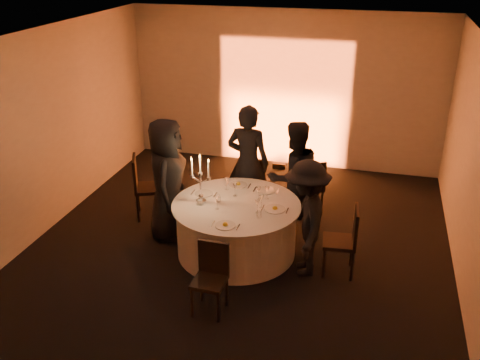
% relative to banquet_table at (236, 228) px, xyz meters
% --- Properties ---
extents(floor, '(7.00, 7.00, 0.00)m').
position_rel_banquet_table_xyz_m(floor, '(0.00, 0.00, -0.38)').
color(floor, black).
rests_on(floor, ground).
extents(ceiling, '(7.00, 7.00, 0.00)m').
position_rel_banquet_table_xyz_m(ceiling, '(0.00, 0.00, 2.62)').
color(ceiling, silver).
rests_on(ceiling, wall_back).
extents(wall_back, '(7.00, 0.00, 7.00)m').
position_rel_banquet_table_xyz_m(wall_back, '(0.00, 3.50, 1.12)').
color(wall_back, '#B6B0A9').
rests_on(wall_back, floor).
extents(wall_front, '(7.00, 0.00, 7.00)m').
position_rel_banquet_table_xyz_m(wall_front, '(0.00, -3.50, 1.12)').
color(wall_front, '#B6B0A9').
rests_on(wall_front, floor).
extents(wall_left, '(0.00, 7.00, 7.00)m').
position_rel_banquet_table_xyz_m(wall_left, '(-3.00, 0.00, 1.12)').
color(wall_left, '#B6B0A9').
rests_on(wall_left, floor).
extents(wall_right, '(0.00, 7.00, 7.00)m').
position_rel_banquet_table_xyz_m(wall_right, '(3.00, 0.00, 1.12)').
color(wall_right, '#B6B0A9').
rests_on(wall_right, floor).
extents(uplighter_fixture, '(0.25, 0.12, 0.10)m').
position_rel_banquet_table_xyz_m(uplighter_fixture, '(0.00, 3.20, -0.33)').
color(uplighter_fixture, black).
rests_on(uplighter_fixture, floor).
extents(banquet_table, '(1.80, 1.80, 0.77)m').
position_rel_banquet_table_xyz_m(banquet_table, '(0.00, 0.00, 0.00)').
color(banquet_table, black).
rests_on(banquet_table, floor).
extents(chair_left, '(0.60, 0.60, 1.04)m').
position_rel_banquet_table_xyz_m(chair_left, '(-1.72, 0.67, 0.20)').
color(chair_left, black).
rests_on(chair_left, floor).
extents(chair_back_left, '(0.44, 0.44, 0.96)m').
position_rel_banquet_table_xyz_m(chair_back_left, '(-0.06, 1.34, 0.15)').
color(chair_back_left, black).
rests_on(chair_back_left, floor).
extents(chair_back_right, '(0.56, 0.56, 0.94)m').
position_rel_banquet_table_xyz_m(chair_back_right, '(0.84, 1.43, 0.15)').
color(chair_back_right, black).
rests_on(chair_back_right, floor).
extents(chair_right, '(0.46, 0.46, 0.97)m').
position_rel_banquet_table_xyz_m(chair_right, '(1.53, -0.13, 0.16)').
color(chair_right, black).
rests_on(chair_right, floor).
extents(chair_front, '(0.39, 0.40, 0.87)m').
position_rel_banquet_table_xyz_m(chair_front, '(0.05, -1.31, 0.10)').
color(chair_front, black).
rests_on(chair_front, floor).
extents(guest_left, '(0.75, 1.00, 1.85)m').
position_rel_banquet_table_xyz_m(guest_left, '(-1.10, 0.21, 0.54)').
color(guest_left, black).
rests_on(guest_left, floor).
extents(guest_back_left, '(0.72, 0.51, 1.87)m').
position_rel_banquet_table_xyz_m(guest_back_left, '(-0.11, 1.10, 0.55)').
color(guest_back_left, black).
rests_on(guest_back_left, floor).
extents(guest_back_right, '(1.07, 1.03, 1.74)m').
position_rel_banquet_table_xyz_m(guest_back_right, '(0.64, 0.89, 0.49)').
color(guest_back_right, black).
rests_on(guest_back_right, floor).
extents(guest_right, '(0.81, 1.15, 1.61)m').
position_rel_banquet_table_xyz_m(guest_right, '(1.01, -0.23, 0.42)').
color(guest_right, black).
rests_on(guest_right, floor).
extents(plate_left, '(0.36, 0.26, 0.01)m').
position_rel_banquet_table_xyz_m(plate_left, '(-0.54, 0.19, 0.39)').
color(plate_left, silver).
rests_on(plate_left, banquet_table).
extents(plate_back_left, '(0.35, 0.27, 0.08)m').
position_rel_banquet_table_xyz_m(plate_back_left, '(-0.14, 0.61, 0.40)').
color(plate_back_left, silver).
rests_on(plate_back_left, banquet_table).
extents(plate_back_right, '(0.36, 0.28, 0.01)m').
position_rel_banquet_table_xyz_m(plate_back_right, '(0.31, 0.52, 0.39)').
color(plate_back_right, silver).
rests_on(plate_back_right, banquet_table).
extents(plate_right, '(0.36, 0.29, 0.08)m').
position_rel_banquet_table_xyz_m(plate_right, '(0.55, -0.02, 0.40)').
color(plate_right, silver).
rests_on(plate_right, banquet_table).
extents(plate_front, '(0.36, 0.27, 0.08)m').
position_rel_banquet_table_xyz_m(plate_front, '(0.03, -0.63, 0.40)').
color(plate_front, silver).
rests_on(plate_front, banquet_table).
extents(coffee_cup, '(0.11, 0.11, 0.07)m').
position_rel_banquet_table_xyz_m(coffee_cup, '(-0.49, -0.13, 0.42)').
color(coffee_cup, silver).
rests_on(coffee_cup, banquet_table).
extents(candelabra, '(0.30, 0.14, 0.72)m').
position_rel_banquet_table_xyz_m(candelabra, '(-0.50, -0.05, 0.63)').
color(candelabra, silver).
rests_on(candelabra, banquet_table).
extents(wine_glass_a, '(0.07, 0.07, 0.19)m').
position_rel_banquet_table_xyz_m(wine_glass_a, '(-0.09, 0.25, 0.52)').
color(wine_glass_a, white).
rests_on(wine_glass_a, banquet_table).
extents(wine_glass_b, '(0.07, 0.07, 0.19)m').
position_rel_banquet_table_xyz_m(wine_glass_b, '(0.38, 0.27, 0.52)').
color(wine_glass_b, white).
rests_on(wine_glass_b, banquet_table).
extents(wine_glass_c, '(0.07, 0.07, 0.19)m').
position_rel_banquet_table_xyz_m(wine_glass_c, '(0.36, -0.02, 0.52)').
color(wine_glass_c, white).
rests_on(wine_glass_c, banquet_table).
extents(wine_glass_d, '(0.07, 0.07, 0.19)m').
position_rel_banquet_table_xyz_m(wine_glass_d, '(-0.26, 0.42, 0.52)').
color(wine_glass_d, white).
rests_on(wine_glass_d, banquet_table).
extents(wine_glass_e, '(0.07, 0.07, 0.19)m').
position_rel_banquet_table_xyz_m(wine_glass_e, '(-0.21, -0.21, 0.52)').
color(wine_glass_e, white).
rests_on(wine_glass_e, banquet_table).
extents(wine_glass_f, '(0.07, 0.07, 0.19)m').
position_rel_banquet_table_xyz_m(wine_glass_f, '(0.26, 0.23, 0.52)').
color(wine_glass_f, white).
rests_on(wine_glass_f, banquet_table).
extents(wine_glass_g, '(0.07, 0.07, 0.19)m').
position_rel_banquet_table_xyz_m(wine_glass_g, '(0.34, -0.18, 0.52)').
color(wine_glass_g, white).
rests_on(wine_glass_g, banquet_table).
extents(tumbler_a, '(0.07, 0.07, 0.09)m').
position_rel_banquet_table_xyz_m(tumbler_a, '(-0.26, 0.01, 0.43)').
color(tumbler_a, white).
rests_on(tumbler_a, banquet_table).
extents(tumbler_b, '(0.07, 0.07, 0.09)m').
position_rel_banquet_table_xyz_m(tumbler_b, '(0.39, -0.29, 0.43)').
color(tumbler_b, white).
rests_on(tumbler_b, banquet_table).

